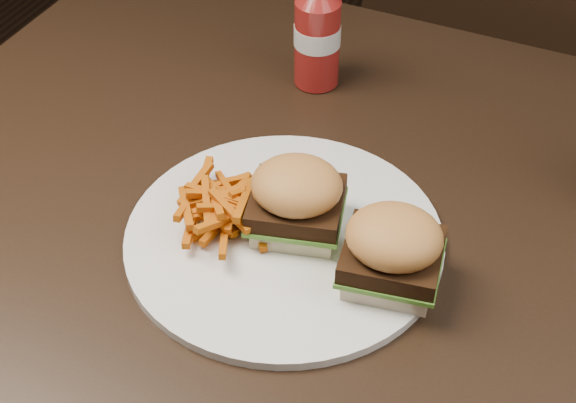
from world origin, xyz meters
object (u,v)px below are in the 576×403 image
at_px(dining_table, 382,222).
at_px(plate, 284,238).
at_px(ketchup_bottle, 317,43).
at_px(chair_far, 518,103).

relative_size(dining_table, plate, 3.54).
xyz_separation_m(dining_table, ketchup_bottle, (-0.17, 0.20, 0.08)).
distance_m(dining_table, plate, 0.12).
distance_m(plate, ketchup_bottle, 0.31).
bearing_deg(plate, chair_far, 82.15).
height_order(dining_table, plate, plate).
relative_size(dining_table, ketchup_bottle, 10.26).
distance_m(dining_table, chair_far, 0.78).
relative_size(dining_table, chair_far, 2.58).
height_order(plate, ketchup_bottle, ketchup_bottle).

